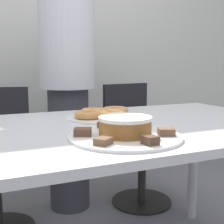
% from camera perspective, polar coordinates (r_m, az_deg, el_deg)
% --- Properties ---
extents(wall_back, '(8.00, 0.05, 2.60)m').
position_cam_1_polar(wall_back, '(2.79, -15.01, 14.28)').
color(wall_back, silver).
rests_on(wall_back, ground_plane).
extents(table, '(1.78, 0.94, 0.76)m').
position_cam_1_polar(table, '(1.29, -2.35, -6.11)').
color(table, silver).
rests_on(table, ground_plane).
extents(person_standing, '(0.37, 0.37, 1.70)m').
position_cam_1_polar(person_standing, '(2.16, -8.11, 5.46)').
color(person_standing, '#383842').
rests_on(person_standing, ground_plane).
extents(office_chair_right, '(0.51, 0.51, 0.87)m').
position_cam_1_polar(office_chair_right, '(2.33, 4.62, -6.42)').
color(office_chair_right, black).
rests_on(office_chair_right, ground_plane).
extents(plate_cake, '(0.39, 0.39, 0.01)m').
position_cam_1_polar(plate_cake, '(1.06, 2.30, -4.56)').
color(plate_cake, white).
rests_on(plate_cake, table).
extents(plate_donuts, '(0.35, 0.35, 0.01)m').
position_cam_1_polar(plate_donuts, '(1.46, -1.67, -0.96)').
color(plate_donuts, white).
rests_on(plate_donuts, table).
extents(frosted_cake, '(0.18, 0.18, 0.06)m').
position_cam_1_polar(frosted_cake, '(1.05, 2.31, -2.57)').
color(frosted_cake, brown).
rests_on(frosted_cake, plate_cake).
extents(lamington_0, '(0.04, 0.05, 0.03)m').
position_cam_1_polar(lamington_0, '(0.94, 7.00, -5.13)').
color(lamington_0, '#513828').
rests_on(lamington_0, plate_cake).
extents(lamington_1, '(0.07, 0.06, 0.02)m').
position_cam_1_polar(lamington_1, '(1.07, 9.88, -3.58)').
color(lamington_1, brown).
rests_on(lamington_1, plate_cake).
extents(lamington_2, '(0.07, 0.07, 0.02)m').
position_cam_1_polar(lamington_2, '(1.18, 5.42, -2.42)').
color(lamington_2, brown).
rests_on(lamington_2, plate_cake).
extents(lamington_3, '(0.04, 0.05, 0.02)m').
position_cam_1_polar(lamington_3, '(1.18, -1.46, -2.45)').
color(lamington_3, brown).
rests_on(lamington_3, plate_cake).
extents(lamington_4, '(0.07, 0.07, 0.02)m').
position_cam_1_polar(lamington_4, '(1.06, -5.38, -3.65)').
color(lamington_4, brown).
rests_on(lamington_4, plate_cake).
extents(lamington_5, '(0.06, 0.06, 0.02)m').
position_cam_1_polar(lamington_5, '(0.94, -1.65, -5.35)').
color(lamington_5, brown).
rests_on(lamington_5, plate_cake).
extents(donut_0, '(0.11, 0.11, 0.04)m').
position_cam_1_polar(donut_0, '(1.45, -1.67, -0.08)').
color(donut_0, '#D18E4C').
rests_on(donut_0, plate_donuts).
extents(donut_1, '(0.13, 0.13, 0.04)m').
position_cam_1_polar(donut_1, '(1.51, 0.64, 0.24)').
color(donut_1, '#C68447').
rests_on(donut_1, plate_donuts).
extents(donut_2, '(0.10, 0.10, 0.03)m').
position_cam_1_polar(donut_2, '(1.50, -3.75, 0.10)').
color(donut_2, '#C68447').
rests_on(donut_2, plate_donuts).
extents(donut_3, '(0.13, 0.13, 0.03)m').
position_cam_1_polar(donut_3, '(1.40, -4.36, -0.46)').
color(donut_3, '#C68447').
rests_on(donut_3, plate_donuts).
extents(donut_4, '(0.12, 0.12, 0.04)m').
position_cam_1_polar(donut_4, '(1.39, 0.12, -0.45)').
color(donut_4, '#E5AD66').
rests_on(donut_4, plate_donuts).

